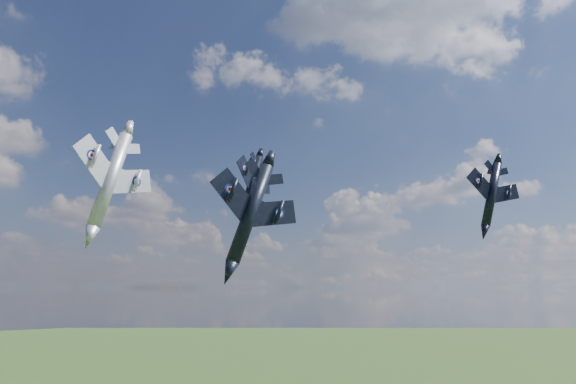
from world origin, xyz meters
TOP-DOWN VIEW (x-y plane):
  - jet_lead_navy at (-9.20, 6.60)m, footprint 14.98×18.15m
  - jet_right_navy at (29.38, 0.14)m, footprint 14.30×16.19m
  - jet_high_navy at (8.70, 31.27)m, footprint 15.05×17.46m
  - jet_left_silver at (-21.52, 15.88)m, footprint 14.95×17.94m

SIDE VIEW (x-z plane):
  - jet_lead_navy at x=-9.20m, z-range 75.32..82.43m
  - jet_left_silver at x=-21.52m, z-range 79.16..85.77m
  - jet_right_navy at x=29.38m, z-range 81.51..86.88m
  - jet_high_navy at x=8.70m, z-range 84.31..91.15m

